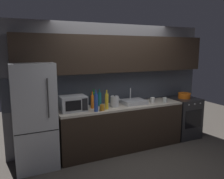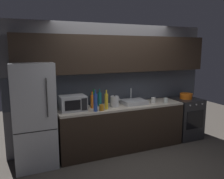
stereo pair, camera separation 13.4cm
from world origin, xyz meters
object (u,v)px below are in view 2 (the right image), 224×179
Objects in this scene: wine_bottle_green at (94,99)px; mug_white at (153,100)px; cooking_pot at (186,96)px; oven_range at (185,118)px; wine_bottle_yellow at (106,101)px; refrigerator at (34,115)px; kettle at (115,101)px; wine_bottle_teal at (100,99)px; wine_bottle_blue at (95,102)px; microwave at (73,103)px; wine_bottle_orange at (92,101)px; mug_amber at (102,108)px; mug_clear at (166,100)px.

wine_bottle_green reaches higher than mug_white.
oven_range is at bearing -5.10° from cooking_pot.
oven_range is 2.51× the size of wine_bottle_yellow.
refrigerator reaches higher than kettle.
oven_range is 2.72× the size of wine_bottle_teal.
refrigerator is at bearing 168.97° from wine_bottle_blue.
microwave is 4.25× the size of mug_white.
wine_bottle_orange is 1.14× the size of cooking_pot.
microwave is 0.53m from mug_amber.
mug_amber reaches higher than mug_clear.
refrigerator reaches higher than wine_bottle_yellow.
mug_white is at bearing 5.43° from wine_bottle_yellow.
wine_bottle_blue is at bearing -173.00° from mug_white.
microwave is at bearing 148.14° from wine_bottle_blue.
refrigerator is at bearing -169.26° from wine_bottle_green.
mug_clear is 0.37× the size of cooking_pot.
mug_white is 1.22m from mug_amber.
cooking_pot is (2.20, -0.04, -0.07)m from wine_bottle_orange.
wine_bottle_yellow reaches higher than mug_clear.
wine_bottle_green is 1.24m from mug_white.
microwave is 1.47× the size of wine_bottle_orange.
cooking_pot reaches higher than mug_white.
wine_bottle_green reaches higher than mug_amber.
mug_amber is (0.00, -0.42, -0.08)m from wine_bottle_green.
mug_white is (0.87, -0.02, -0.05)m from kettle.
wine_bottle_orange is (-0.43, 0.06, 0.02)m from kettle.
wine_bottle_blue reaches higher than cooking_pot.
mug_white reaches higher than mug_clear.
mug_amber is (-0.11, -0.06, -0.10)m from wine_bottle_yellow.
mug_amber is at bearing -172.48° from mug_white.
refrigerator reaches higher than wine_bottle_green.
mug_clear is (0.23, -0.11, -0.00)m from mug_white.
kettle is 0.38m from mug_amber.
wine_bottle_teal is 0.42m from wine_bottle_blue.
mug_clear is (2.59, -0.15, 0.06)m from refrigerator.
cooking_pot is at bearing -0.41° from microwave.
wine_bottle_green is at bearing 168.00° from mug_white.
wine_bottle_green is at bearing 150.73° from wine_bottle_teal.
refrigerator is at bearing 179.13° from kettle.
refrigerator is 2.36m from mug_white.
wine_bottle_teal is 0.11m from wine_bottle_green.
wine_bottle_teal is at bearing 7.42° from refrigerator.
mug_white is 0.26m from mug_clear.
oven_range is 0.51m from cooking_pot.
kettle is at bearing -7.93° from wine_bottle_orange.
wine_bottle_orange is (-0.09, -0.18, -0.01)m from wine_bottle_green.
wine_bottle_yellow is at bearing -175.88° from cooking_pot.
wine_bottle_teal reaches higher than mug_white.
wine_bottle_teal is 1.13m from mug_white.
cooking_pot reaches higher than oven_range.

